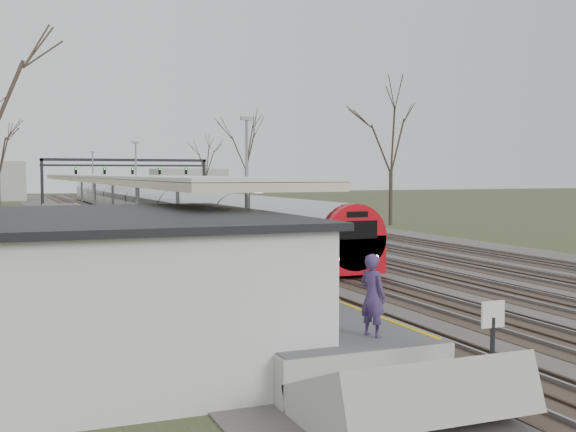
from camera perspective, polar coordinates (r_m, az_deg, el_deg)
name	(u,v)px	position (r m, az deg, el deg)	size (l,w,h in m)	color
track_bed	(183,220)	(65.34, -8.27, -0.28)	(24.00, 160.00, 0.22)	#474442
platform	(105,233)	(46.40, -14.28, -1.30)	(3.50, 69.00, 1.00)	#9E9B93
canopy	(115,178)	(41.78, -13.50, 2.91)	(4.10, 50.00, 3.11)	slate
station_building	(132,289)	(16.77, -12.23, -5.67)	(6.00, 9.00, 3.20)	silver
signal_gantry	(127,168)	(94.61, -12.64, 3.74)	(21.00, 0.59, 6.08)	black
tree_east_far	(391,135)	(58.32, 8.16, 6.38)	(5.00, 5.00, 10.30)	#2D231C
train_near	(140,202)	(70.64, -11.64, 1.11)	(2.62, 90.21, 3.05)	#9DA0A7
train_far	(137,191)	(111.27, -11.85, 1.92)	(2.62, 60.21, 3.05)	#9DA0A7
passenger	(373,296)	(14.27, 6.71, -6.28)	(0.60, 0.40, 1.66)	#443262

